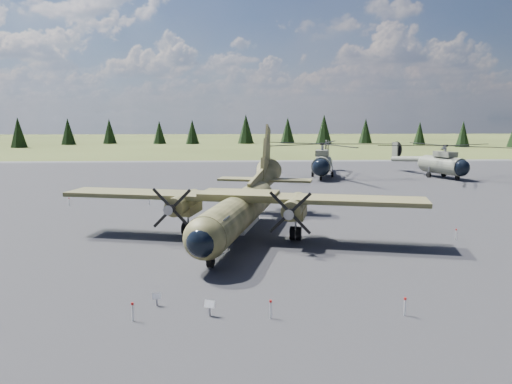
{
  "coord_description": "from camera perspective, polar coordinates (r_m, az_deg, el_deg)",
  "views": [
    {
      "loc": [
        0.3,
        -34.35,
        8.73
      ],
      "look_at": [
        2.14,
        2.0,
        3.35
      ],
      "focal_mm": 35.0,
      "sensor_mm": 36.0,
      "label": 1
    }
  ],
  "objects": [
    {
      "name": "ground",
      "position": [
        35.44,
        -3.31,
        -5.87
      ],
      "size": [
        500.0,
        500.0,
        0.0
      ],
      "primitive_type": "plane",
      "color": "#5B662D",
      "rests_on": "ground"
    },
    {
      "name": "apron",
      "position": [
        45.2,
        -3.23,
        -2.75
      ],
      "size": [
        120.0,
        120.0,
        0.04
      ],
      "primitive_type": "cube",
      "color": "#59585D",
      "rests_on": "ground"
    },
    {
      "name": "transport_plane",
      "position": [
        37.1,
        -1.6,
        -1.27
      ],
      "size": [
        26.22,
        23.48,
        8.7
      ],
      "rotation": [
        0.0,
        0.0,
        -0.24
      ],
      "color": "#404123",
      "rests_on": "ground"
    },
    {
      "name": "helicopter_near",
      "position": [
        74.2,
        7.61,
        4.43
      ],
      "size": [
        24.61,
        25.79,
        5.2
      ],
      "rotation": [
        0.0,
        0.0,
        -0.23
      ],
      "color": "slate",
      "rests_on": "ground"
    },
    {
      "name": "helicopter_mid",
      "position": [
        78.4,
        20.55,
        4.05
      ],
      "size": [
        24.49,
        24.96,
        4.94
      ],
      "rotation": [
        0.0,
        0.0,
        0.31
      ],
      "color": "slate",
      "rests_on": "ground"
    },
    {
      "name": "info_placard_left",
      "position": [
        24.33,
        -11.29,
        -11.74
      ],
      "size": [
        0.42,
        0.21,
        0.63
      ],
      "rotation": [
        0.0,
        0.0,
        0.1
      ],
      "color": "gray",
      "rests_on": "ground"
    },
    {
      "name": "info_placard_right",
      "position": [
        22.82,
        -5.32,
        -12.81
      ],
      "size": [
        0.51,
        0.34,
        0.74
      ],
      "rotation": [
        0.0,
        0.0,
        -0.33
      ],
      "color": "gray",
      "rests_on": "ground"
    },
    {
      "name": "barrier_fence",
      "position": [
        35.25,
        -4.07,
        -5.11
      ],
      "size": [
        33.12,
        29.62,
        0.85
      ],
      "color": "silver",
      "rests_on": "ground"
    },
    {
      "name": "treeline",
      "position": [
        30.6,
        -10.83,
        0.81
      ],
      "size": [
        304.9,
        297.36,
        10.94
      ],
      "color": "black",
      "rests_on": "ground"
    }
  ]
}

